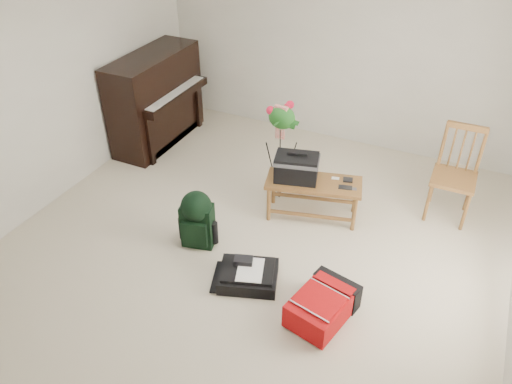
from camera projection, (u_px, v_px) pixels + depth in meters
The scene contains 11 objects.
floor at pixel (249, 251), 5.21m from camera, with size 5.00×5.50×0.01m, color beige.
ceiling at pixel (246, 4), 3.77m from camera, with size 5.00×5.50×0.01m, color white.
wall_back at pixel (341, 52), 6.51m from camera, with size 5.00×0.04×2.50m, color beige.
wall_left at pixel (40, 97), 5.37m from camera, with size 0.04×5.50×2.50m, color beige.
piano at pixel (157, 101), 6.81m from camera, with size 0.71×1.50×1.25m.
bench at pixel (303, 170), 5.44m from camera, with size 1.11×0.66×0.80m.
dining_chair at pixel (455, 175), 5.45m from camera, with size 0.47×0.47×1.06m.
red_suitcase at pixel (324, 302), 4.44m from camera, with size 0.56×0.72×0.27m.
black_duffel at pixel (248, 275), 4.81m from camera, with size 0.67×0.60×0.23m.
green_backpack at pixel (197, 217), 5.10m from camera, with size 0.36×0.34×0.65m.
flower_stand at pixel (281, 154), 5.65m from camera, with size 0.42×0.42×1.24m.
Camera 1 is at (1.75, -3.48, 3.51)m, focal length 35.00 mm.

